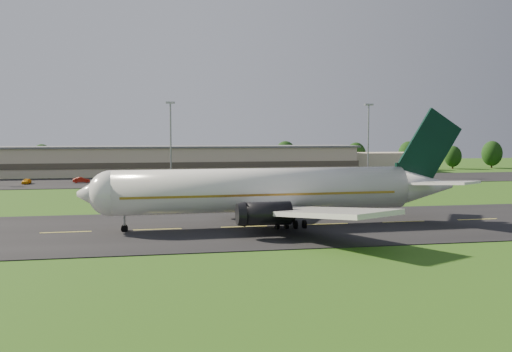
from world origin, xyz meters
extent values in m
plane|color=#214310|center=(0.00, 0.00, 0.00)|extent=(360.00, 360.00, 0.00)
cube|color=black|center=(0.00, 0.00, 0.05)|extent=(220.00, 30.00, 0.10)
cube|color=black|center=(0.00, 72.00, 0.05)|extent=(260.00, 30.00, 0.10)
cylinder|color=silver|center=(13.48, 0.00, 4.80)|extent=(38.16, 6.79, 5.60)
sphere|color=silver|center=(-5.51, -0.59, 4.80)|extent=(5.60, 5.60, 5.60)
cone|color=silver|center=(-7.51, -0.66, 4.80)|extent=(4.17, 5.50, 5.38)
cone|color=silver|center=(35.97, 0.70, 4.80)|extent=(9.17, 5.77, 5.49)
cube|color=brown|center=(12.98, -0.02, 4.45)|extent=(35.16, 6.73, 0.28)
cube|color=black|center=(-6.11, -0.61, 5.35)|extent=(2.09, 3.06, 0.65)
cube|color=silver|center=(17.33, -10.89, 3.30)|extent=(14.56, 20.13, 2.20)
cube|color=silver|center=(16.64, 11.10, 3.30)|extent=(13.65, 20.21, 2.20)
cube|color=silver|center=(36.13, -4.29, 5.70)|extent=(7.70, 9.37, 0.91)
cube|color=silver|center=(35.82, 5.70, 5.70)|extent=(7.34, 9.39, 0.91)
cube|color=black|center=(34.47, 0.66, 6.60)|extent=(5.01, 0.71, 3.00)
cube|color=black|center=(36.97, 0.74, 10.30)|extent=(9.44, 0.75, 10.55)
cylinder|color=black|center=(12.23, -8.04, 2.90)|extent=(5.68, 2.87, 2.70)
cylinder|color=black|center=(11.73, 7.95, 2.90)|extent=(5.68, 2.87, 2.70)
cube|color=#B8A98C|center=(0.00, 96.00, 4.00)|extent=(120.00, 15.00, 8.00)
cube|color=#4C4438|center=(0.00, 96.00, 3.20)|extent=(121.00, 15.40, 1.60)
cube|color=#595B60|center=(0.00, 96.00, 8.15)|extent=(122.00, 16.00, 0.50)
cube|color=#B8A98C|center=(70.00, 98.00, 3.00)|extent=(28.00, 11.00, 6.00)
cylinder|color=gray|center=(5.00, 80.00, 10.00)|extent=(0.44, 0.44, 20.00)
cube|color=gray|center=(5.00, 80.00, 20.10)|extent=(2.40, 1.20, 0.50)
cylinder|color=gray|center=(60.00, 80.00, 10.00)|extent=(0.44, 0.44, 20.00)
cube|color=gray|center=(60.00, 80.00, 20.10)|extent=(2.40, 1.20, 0.50)
cylinder|color=black|center=(-32.02, 107.28, 1.40)|extent=(0.56, 0.56, 2.79)
ellipsoid|color=black|center=(-32.02, 107.28, 4.81)|extent=(6.51, 6.51, 8.14)
cylinder|color=black|center=(42.48, 106.07, 1.51)|extent=(0.56, 0.56, 3.03)
ellipsoid|color=black|center=(42.48, 106.07, 5.21)|extent=(7.06, 7.06, 8.83)
cylinder|color=black|center=(66.72, 107.11, 1.43)|extent=(0.56, 0.56, 2.86)
ellipsoid|color=black|center=(66.72, 107.11, 4.93)|extent=(6.67, 6.67, 8.34)
cylinder|color=black|center=(84.88, 106.04, 1.48)|extent=(0.56, 0.56, 2.96)
ellipsoid|color=black|center=(84.88, 106.04, 5.09)|extent=(6.90, 6.90, 8.62)
cylinder|color=black|center=(101.37, 106.50, 1.23)|extent=(0.56, 0.56, 2.47)
ellipsoid|color=black|center=(101.37, 106.50, 4.25)|extent=(5.75, 5.75, 7.19)
cylinder|color=black|center=(116.57, 107.24, 1.49)|extent=(0.56, 0.56, 2.98)
ellipsoid|color=black|center=(116.57, 107.24, 5.13)|extent=(6.94, 6.94, 8.68)
imported|color=orange|center=(-29.32, 70.67, 0.74)|extent=(1.88, 3.89, 1.28)
imported|color=#99150A|center=(-16.92, 71.67, 0.77)|extent=(4.20, 1.93, 1.33)
imported|color=silver|center=(30.35, 69.68, 0.75)|extent=(3.38, 5.12, 1.31)
imported|color=yellow|center=(49.76, 75.10, 0.81)|extent=(4.83, 4.90, 1.42)
camera|label=1|loc=(-1.15, -71.57, 12.08)|focal=40.00mm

